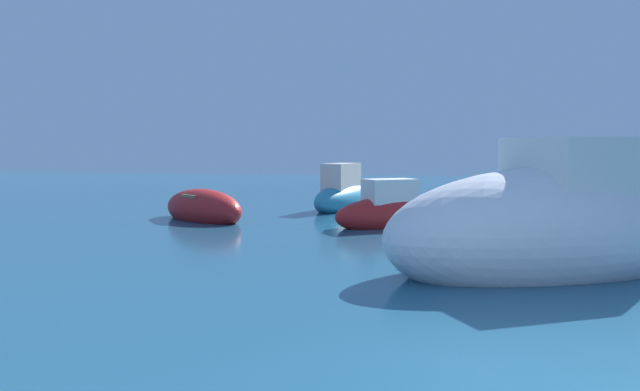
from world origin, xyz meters
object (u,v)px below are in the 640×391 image
at_px(moored_boat_4, 398,212).
at_px(moored_boat_6, 345,196).
at_px(moored_boat_2, 203,209).
at_px(moored_boat_7, 544,198).
at_px(moored_boat_1, 557,228).

xyz_separation_m(moored_boat_4, moored_boat_6, (-2.07, 4.07, 0.06)).
relative_size(moored_boat_4, moored_boat_6, 0.88).
relative_size(moored_boat_2, moored_boat_7, 0.75).
distance_m(moored_boat_4, moored_boat_7, 5.98).
relative_size(moored_boat_1, moored_boat_2, 1.91).
bearing_deg(moored_boat_6, moored_boat_2, 153.31).
bearing_deg(moored_boat_2, moored_boat_7, -120.48).
bearing_deg(moored_boat_1, moored_boat_2, -63.56).
height_order(moored_boat_4, moored_boat_7, moored_boat_7).
height_order(moored_boat_4, moored_boat_6, moored_boat_6).
relative_size(moored_boat_4, moored_boat_7, 0.80).
xyz_separation_m(moored_boat_2, moored_boat_7, (9.40, 4.15, 0.12)).
height_order(moored_boat_2, moored_boat_4, moored_boat_4).
bearing_deg(moored_boat_4, moored_boat_6, 81.68).
height_order(moored_boat_2, moored_boat_6, moored_boat_6).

